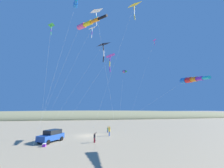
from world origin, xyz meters
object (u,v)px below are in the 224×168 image
at_px(kite_delta_teal_far_right, 103,45).
at_px(kite_delta_orange_high_right, 51,26).
at_px(kite_windsock_white_trailing, 124,72).
at_px(parked_car, 51,136).
at_px(kite_delta_blue_topmost, 110,56).
at_px(kite_delta_rainbow_low_near, 154,41).
at_px(kite_delta_yellow_midlevel, 96,11).
at_px(kite_windsock_long_streamer_right, 191,80).
at_px(kite_windsock_long_streamer_left, 76,3).
at_px(cooler_box, 44,145).
at_px(person_adult_flyer, 109,130).
at_px(kite_delta_magenta_far_left, 134,5).
at_px(kite_windsock_striped_overhead, 87,24).
at_px(person_child_green_jacket, 108,130).
at_px(kite_delta_black_fish_shape, 92,29).
at_px(person_child_grey_jacket, 95,137).

distance_m(kite_delta_teal_far_right, kite_delta_orange_high_right, 7.75).
bearing_deg(kite_windsock_white_trailing, kite_delta_teal_far_right, -37.40).
relative_size(parked_car, kite_windsock_white_trailing, 0.35).
xyz_separation_m(kite_windsock_white_trailing, kite_delta_blue_topmost, (4.60, -3.64, 1.33)).
relative_size(kite_delta_rainbow_low_near, kite_delta_yellow_midlevel, 1.12).
relative_size(kite_windsock_white_trailing, kite_windsock_long_streamer_right, 1.03).
bearing_deg(kite_windsock_long_streamer_right, kite_delta_orange_high_right, -99.13).
relative_size(kite_delta_rainbow_low_near, kite_windsock_long_streamer_left, 0.98).
xyz_separation_m(cooler_box, kite_delta_blue_topmost, (0.39, 9.25, 13.52)).
relative_size(kite_delta_yellow_midlevel, kite_windsock_long_streamer_right, 1.47).
bearing_deg(person_adult_flyer, kite_windsock_long_streamer_left, -34.84).
distance_m(person_adult_flyer, kite_delta_orange_high_right, 20.78).
distance_m(kite_windsock_white_trailing, kite_delta_rainbow_low_near, 11.14).
relative_size(kite_delta_magenta_far_left, kite_delta_yellow_midlevel, 0.97).
relative_size(person_adult_flyer, kite_windsock_striped_overhead, 0.13).
relative_size(kite_delta_teal_far_right, kite_delta_yellow_midlevel, 0.82).
height_order(kite_windsock_white_trailing, kite_delta_rainbow_low_near, kite_delta_rainbow_low_near).
bearing_deg(kite_delta_blue_topmost, kite_delta_orange_high_right, -76.46).
xyz_separation_m(parked_car, person_child_green_jacket, (-7.85, 10.33, -0.32)).
height_order(kite_windsock_white_trailing, kite_delta_orange_high_right, kite_delta_orange_high_right).
height_order(kite_delta_black_fish_shape, kite_delta_magenta_far_left, kite_delta_magenta_far_left).
height_order(kite_windsock_white_trailing, kite_delta_black_fish_shape, kite_delta_black_fish_shape).
bearing_deg(kite_windsock_white_trailing, person_child_grey_jacket, -62.76).
height_order(parked_car, kite_delta_black_fish_shape, kite_delta_black_fish_shape).
xyz_separation_m(kite_delta_orange_high_right, kite_delta_yellow_midlevel, (2.57, 6.16, 1.32)).
distance_m(person_adult_flyer, kite_delta_black_fish_shape, 18.88).
distance_m(parked_car, person_adult_flyer, 10.63).
distance_m(cooler_box, kite_delta_black_fish_shape, 18.21).
distance_m(person_child_grey_jacket, kite_delta_magenta_far_left, 19.37).
relative_size(kite_delta_orange_high_right, kite_delta_magenta_far_left, 0.96).
height_order(person_adult_flyer, kite_windsock_long_streamer_left, kite_windsock_long_streamer_left).
height_order(kite_windsock_white_trailing, kite_windsock_long_streamer_left, kite_windsock_long_streamer_left).
bearing_deg(person_child_grey_jacket, kite_windsock_long_streamer_left, -39.50).
distance_m(person_adult_flyer, kite_delta_magenta_far_left, 22.00).
height_order(parked_car, kite_windsock_white_trailing, kite_windsock_white_trailing).
relative_size(parked_car, kite_delta_blue_topmost, 0.33).
relative_size(kite_delta_black_fish_shape, kite_windsock_long_streamer_left, 0.83).
relative_size(kite_windsock_striped_overhead, kite_delta_yellow_midlevel, 0.82).
bearing_deg(cooler_box, person_child_green_jacket, 135.84).
bearing_deg(kite_windsock_long_streamer_left, kite_delta_magenta_far_left, 54.77).
xyz_separation_m(kite_delta_blue_topmost, kite_windsock_long_streamer_left, (2.53, -5.58, 6.86)).
distance_m(kite_delta_rainbow_low_near, kite_delta_magenta_far_left, 17.32).
xyz_separation_m(kite_delta_black_fish_shape, kite_windsock_long_streamer_right, (3.47, 13.41, -8.11)).
xyz_separation_m(person_adult_flyer, kite_delta_yellow_midlevel, (11.70, -3.76, 17.13)).
relative_size(person_child_green_jacket, kite_windsock_white_trailing, 0.09).
xyz_separation_m(person_adult_flyer, kite_delta_blue_topmost, (7.00, -1.06, 12.70)).
xyz_separation_m(cooler_box, person_adult_flyer, (-6.61, 10.31, 0.83)).
bearing_deg(kite_windsock_long_streamer_right, parked_car, -114.30).
distance_m(parked_car, kite_windsock_long_streamer_left, 20.81).
xyz_separation_m(kite_delta_teal_far_right, kite_delta_blue_topmost, (-2.03, 1.43, -0.93)).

